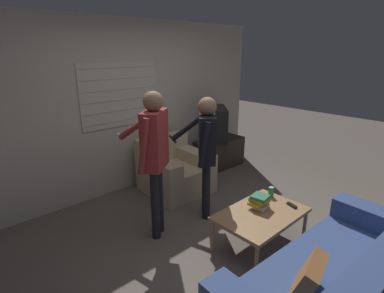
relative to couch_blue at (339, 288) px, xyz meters
The scene contains 12 objects.
ground_plane 1.39m from the couch_blue, 79.98° to the left, with size 16.00×16.00×0.00m, color #665B51.
wall_back 3.50m from the couch_blue, 86.08° to the left, with size 5.20×0.08×2.55m.
couch_blue is the anchor object (origin of this frame).
armchair_beige 2.83m from the couch_blue, 77.99° to the left, with size 0.93×0.95×0.81m.
coffee_table 1.08m from the couch_blue, 68.92° to the left, with size 1.01×0.66×0.41m.
tv_stand 3.47m from the couch_blue, 58.21° to the left, with size 0.95×0.44×0.54m.
tv 3.50m from the couch_blue, 58.25° to the left, with size 0.65×0.70×0.59m.
person_left_standing 2.13m from the couch_blue, 99.61° to the left, with size 0.50×0.78×1.71m.
person_right_standing 2.04m from the couch_blue, 78.13° to the left, with size 0.49×0.75×1.58m.
book_stack 1.19m from the couch_blue, 67.04° to the left, with size 0.22×0.20×0.15m.
soda_can 1.40m from the couch_blue, 55.68° to the left, with size 0.07×0.07×0.13m.
spare_remote 1.15m from the couch_blue, 48.29° to the left, with size 0.08×0.14×0.02m.
Camera 1 is at (-2.36, -1.94, 2.11)m, focal length 28.00 mm.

